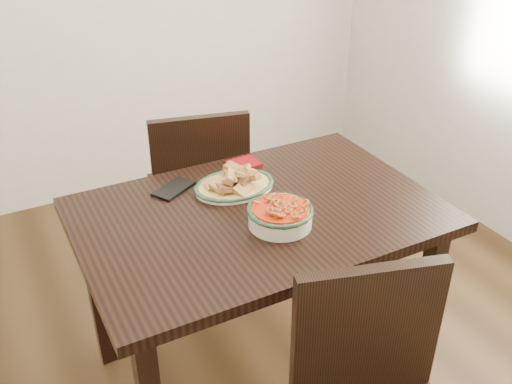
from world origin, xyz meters
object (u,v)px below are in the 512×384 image
chair_far (199,188)px  noodle_bowl (280,213)px  fish_plate (234,178)px  smartphone (174,189)px  dining_table (259,233)px

chair_far → noodle_bowl: bearing=101.1°
fish_plate → noodle_bowl: (0.03, -0.29, -0.00)m
fish_plate → noodle_bowl: 0.29m
chair_far → smartphone: bearing=69.9°
dining_table → fish_plate: (-0.01, 0.17, 0.14)m
fish_plate → noodle_bowl: fish_plate is taller
dining_table → smartphone: size_ratio=7.78×
noodle_bowl → smartphone: bearing=120.9°
chair_far → fish_plate: bearing=96.9°
chair_far → dining_table: bearing=99.3°
chair_far → fish_plate: 0.57m
chair_far → fish_plate: (-0.05, -0.48, 0.30)m
dining_table → fish_plate: 0.22m
chair_far → fish_plate: size_ratio=3.02×
smartphone → fish_plate: bearing=-55.5°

